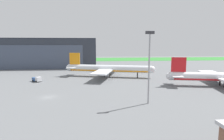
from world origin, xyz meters
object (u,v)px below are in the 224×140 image
(airliner_far_right, at_px, (108,69))
(ops_van, at_px, (37,79))
(apron_light_mast, at_px, (149,62))
(maintenance_hangar, at_px, (46,53))

(airliner_far_right, xyz_separation_m, ops_van, (-32.93, -10.42, -3.04))
(ops_van, bearing_deg, apron_light_mast, -40.50)
(airliner_far_right, relative_size, ops_van, 9.16)
(ops_van, relative_size, apron_light_mast, 0.25)
(maintenance_hangar, bearing_deg, apron_light_mast, -61.11)
(ops_van, bearing_deg, airliner_far_right, 17.55)
(ops_van, distance_m, apron_light_mast, 54.83)
(airliner_far_right, bearing_deg, apron_light_mast, -80.01)
(maintenance_hangar, height_order, ops_van, maintenance_hangar)
(airliner_far_right, distance_m, ops_van, 34.67)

